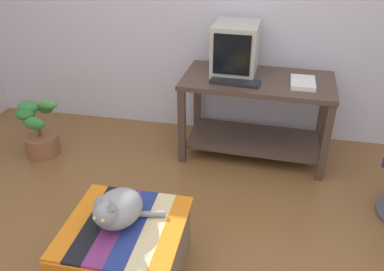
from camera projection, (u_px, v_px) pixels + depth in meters
desk at (256, 104)px, 3.47m from camera, size 1.29×0.71×0.73m
tv_monitor at (235, 49)px, 3.38m from camera, size 0.38×0.44×0.42m
keyboard at (235, 82)px, 3.26m from camera, size 0.41×0.19×0.02m
book at (303, 83)px, 3.23m from camera, size 0.20×0.28×0.04m
ottoman_with_blanket at (126, 249)px, 2.40m from camera, size 0.69×0.68×0.38m
cat at (117, 209)px, 2.28m from camera, size 0.42×0.38×0.27m
potted_plant at (39, 133)px, 3.58m from camera, size 0.39×0.29×0.55m
pen at (299, 82)px, 3.27m from camera, size 0.10×0.11×0.01m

